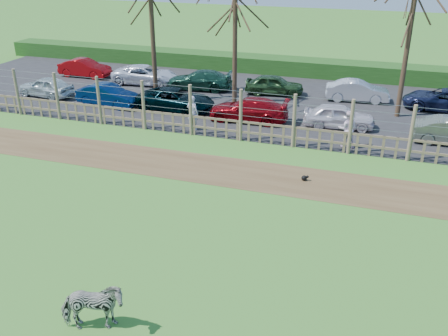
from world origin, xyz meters
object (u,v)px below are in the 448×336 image
(car_4, at_px, (339,116))
(car_2, at_px, (176,100))
(car_0, at_px, (46,87))
(car_1, at_px, (108,95))
(car_7, at_px, (85,68))
(tree_mid, at_px, (235,17))
(visitor_b, at_px, (347,129))
(car_10, at_px, (274,85))
(tree_left, at_px, (151,2))
(visitor_a, at_px, (193,113))
(car_12, at_px, (444,100))
(car_11, at_px, (357,91))
(tree_right, at_px, (412,16))
(car_8, at_px, (146,75))
(crow, at_px, (304,178))
(car_3, at_px, (248,110))
(zebra, at_px, (92,308))
(car_9, at_px, (199,80))

(car_4, bearing_deg, car_2, 82.38)
(car_0, distance_m, car_1, 4.48)
(car_0, xyz_separation_m, car_7, (-0.46, 4.93, 0.00))
(tree_mid, xyz_separation_m, car_1, (-6.70, -2.67, -4.23))
(visitor_b, bearing_deg, car_10, -63.57)
(tree_left, bearing_deg, visitor_b, -18.63)
(visitor_a, relative_size, car_12, 0.40)
(car_11, bearing_deg, car_7, 84.12)
(tree_right, xyz_separation_m, visitor_b, (-2.17, -5.32, -4.34))
(car_0, distance_m, car_8, 6.28)
(car_1, distance_m, car_10, 9.92)
(tree_right, bearing_deg, car_8, 173.63)
(car_1, relative_size, car_7, 1.00)
(visitor_a, height_order, car_4, visitor_a)
(tree_right, xyz_separation_m, crow, (-3.36, -9.36, -5.13))
(visitor_a, xyz_separation_m, car_12, (12.03, 7.21, -0.26))
(tree_left, height_order, crow, tree_left)
(tree_left, bearing_deg, car_1, -142.83)
(crow, height_order, car_3, car_3)
(tree_right, relative_size, car_11, 2.02)
(tree_right, height_order, car_0, tree_right)
(tree_right, bearing_deg, tree_mid, -176.82)
(crow, relative_size, car_11, 0.08)
(car_4, bearing_deg, car_7, 67.12)
(zebra, xyz_separation_m, car_4, (3.96, 16.41, -0.02))
(car_7, relative_size, car_8, 0.84)
(car_1, height_order, car_3, same)
(car_3, bearing_deg, car_10, 175.74)
(tree_right, relative_size, car_7, 2.02)
(zebra, xyz_separation_m, car_12, (9.13, 21.05, -0.02))
(car_2, xyz_separation_m, car_3, (4.30, -0.46, 0.00))
(car_2, xyz_separation_m, car_7, (-8.92, 4.92, 0.00))
(visitor_b, bearing_deg, car_2, -23.33)
(car_11, bearing_deg, car_9, 87.44)
(car_10, bearing_deg, tree_left, 111.91)
(tree_left, xyz_separation_m, car_7, (-7.12, 3.67, -4.98))
(car_1, xyz_separation_m, car_3, (8.30, -0.04, 0.00))
(visitor_b, height_order, car_11, visitor_b)
(car_3, relative_size, car_4, 1.17)
(car_12, bearing_deg, car_2, -66.70)
(tree_right, relative_size, visitor_b, 4.26)
(visitor_b, bearing_deg, tree_right, -120.45)
(car_8, height_order, car_12, same)
(car_10, bearing_deg, tree_mid, 137.40)
(zebra, xyz_separation_m, car_0, (-13.39, 16.45, -0.02))
(car_2, bearing_deg, zebra, -161.34)
(car_10, bearing_deg, car_12, -98.07)
(tree_mid, distance_m, car_9, 5.58)
(zebra, distance_m, car_10, 21.20)
(car_1, height_order, car_12, same)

